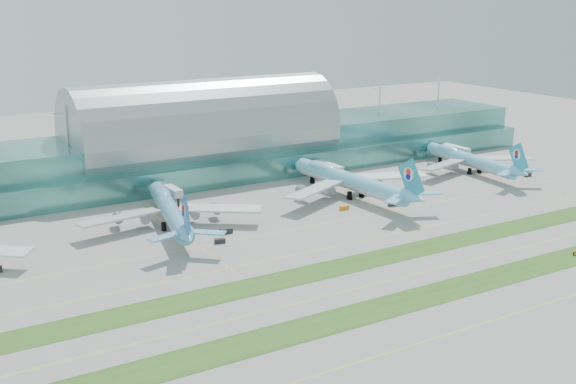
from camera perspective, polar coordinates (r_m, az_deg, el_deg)
ground at (r=224.22m, az=7.26°, el=-5.41°), size 700.00×700.00×0.00m
terminal at (r=327.23m, az=-6.66°, el=3.81°), size 340.00×69.10×36.00m
grass_strip_near at (r=204.60m, az=12.12°, el=-7.71°), size 420.00×12.00×0.08m
grass_strip_far at (r=225.67m, az=6.95°, el=-5.25°), size 420.00×12.00×0.08m
taxiline_a at (r=191.90m, az=16.22°, el=-9.60°), size 420.00×0.35×0.01m
taxiline_b at (r=214.18m, az=9.58°, el=-6.52°), size 420.00×0.35×0.01m
taxiline_c at (r=237.70m, az=4.59°, el=-4.12°), size 420.00×0.35×0.01m
taxiline_d at (r=254.94m, az=1.73°, el=-2.71°), size 420.00×0.35×0.01m
airliner_b at (r=256.37m, az=-9.33°, el=-1.35°), size 63.43×73.06×20.30m
airliner_c at (r=292.57m, az=4.82°, el=1.00°), size 70.80×80.51×22.15m
airliner_d at (r=342.18m, az=14.14°, el=2.55°), size 62.25×71.01×19.54m
gse_c at (r=238.63m, az=-5.40°, el=-3.86°), size 3.79×2.31×1.55m
gse_d at (r=247.96m, az=-4.90°, el=-3.07°), size 4.25×2.27×1.82m
gse_e at (r=275.09m, az=4.47°, el=-1.23°), size 3.92×2.08×1.58m
gse_f at (r=282.15m, az=8.34°, el=-0.90°), size 4.48×2.52×1.76m
gse_g at (r=337.58m, az=17.08°, el=1.24°), size 3.34×2.25×1.43m
gse_h at (r=342.12m, az=18.39°, el=1.32°), size 3.30×2.09×1.61m
taxiway_sign_east at (r=244.37m, az=21.82°, el=-4.52°), size 2.75×0.42×1.16m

